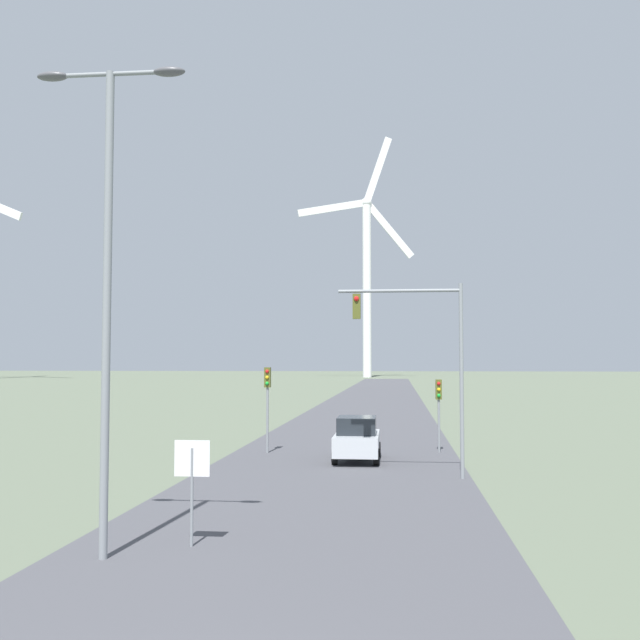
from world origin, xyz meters
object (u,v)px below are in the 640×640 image
at_px(stop_sign_near, 192,472).
at_px(traffic_light_post_near_left, 267,390).
at_px(traffic_light_post_near_right, 439,399).
at_px(wind_turbine_left, 367,269).
at_px(car_approaching, 357,439).
at_px(streetlamp, 108,250).
at_px(traffic_light_mast_overhead, 421,341).

height_order(stop_sign_near, traffic_light_post_near_left, traffic_light_post_near_left).
relative_size(traffic_light_post_near_right, wind_turbine_left, 0.05).
height_order(traffic_light_post_near_left, wind_turbine_left, wind_turbine_left).
height_order(stop_sign_near, car_approaching, stop_sign_near).
bearing_deg(streetlamp, traffic_light_post_near_left, 89.05).
distance_m(stop_sign_near, wind_turbine_left, 175.92).
xyz_separation_m(traffic_light_post_near_left, traffic_light_post_near_right, (7.70, 0.91, -0.40)).
xyz_separation_m(streetlamp, traffic_light_post_near_left, (0.30, 18.15, -3.68)).
bearing_deg(stop_sign_near, traffic_light_mast_overhead, 62.28).
bearing_deg(wind_turbine_left, stop_sign_near, -89.04).
relative_size(streetlamp, traffic_light_post_near_left, 2.71).
xyz_separation_m(streetlamp, wind_turbine_left, (-1.38, 175.19, 21.11)).
relative_size(stop_sign_near, traffic_light_post_near_left, 0.61).
height_order(streetlamp, traffic_light_mast_overhead, streetlamp).
relative_size(traffic_light_post_near_left, car_approaching, 0.93).
xyz_separation_m(traffic_light_post_near_left, wind_turbine_left, (-1.68, 157.03, 24.79)).
bearing_deg(stop_sign_near, wind_turbine_left, 90.96).
relative_size(streetlamp, traffic_light_post_near_right, 3.17).
relative_size(traffic_light_mast_overhead, wind_turbine_left, 0.11).
bearing_deg(car_approaching, traffic_light_post_near_left, 151.18).
distance_m(stop_sign_near, car_approaching, 14.95).
relative_size(car_approaching, wind_turbine_left, 0.07).
relative_size(streetlamp, traffic_light_mast_overhead, 1.51).
bearing_deg(traffic_light_post_near_right, traffic_light_post_near_left, -173.23).
xyz_separation_m(stop_sign_near, car_approaching, (2.92, 14.64, -0.73)).
relative_size(traffic_light_mast_overhead, car_approaching, 1.68).
distance_m(traffic_light_post_near_right, traffic_light_mast_overhead, 7.96).
relative_size(stop_sign_near, wind_turbine_left, 0.04).
xyz_separation_m(car_approaching, wind_turbine_left, (-5.84, 159.32, 26.69)).
bearing_deg(stop_sign_near, streetlamp, -141.80).
relative_size(traffic_light_post_near_left, traffic_light_post_near_right, 1.17).
bearing_deg(wind_turbine_left, car_approaching, -87.90).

